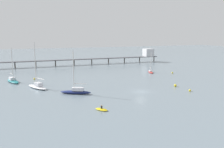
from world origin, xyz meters
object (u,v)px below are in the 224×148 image
object	(u,v)px
sailboat_red	(151,71)
mooring_buoy_inner	(34,79)
sailboat_navy	(76,91)
dinghy_yellow	(102,109)
mooring_buoy_outer	(190,90)
mooring_buoy_near	(172,73)
mooring_buoy_far	(175,85)
sailboat_teal	(13,80)
pier	(119,56)
sailboat_white	(37,86)

from	to	relation	value
sailboat_red	mooring_buoy_inner	distance (m)	43.90
sailboat_navy	dinghy_yellow	world-z (taller)	sailboat_navy
sailboat_red	mooring_buoy_outer	bearing A→B (deg)	-101.49
sailboat_navy	mooring_buoy_near	size ratio (longest dim) A/B	19.28
mooring_buoy_outer	mooring_buoy_far	bearing A→B (deg)	90.59
mooring_buoy_near	mooring_buoy_far	size ratio (longest dim) A/B	0.76
sailboat_teal	mooring_buoy_outer	distance (m)	53.98
sailboat_navy	mooring_buoy_near	distance (m)	45.62
mooring_buoy_inner	mooring_buoy_far	xyz separation A→B (m)	(37.45, -26.59, 0.10)
mooring_buoy_outer	mooring_buoy_inner	distance (m)	49.92
sailboat_navy	mooring_buoy_outer	size ratio (longest dim) A/B	18.55
pier	sailboat_white	size ratio (longest dim) A/B	6.33
sailboat_navy	sailboat_red	xyz separation A→B (m)	(35.25, 22.44, -0.21)
sailboat_navy	dinghy_yellow	bearing A→B (deg)	-83.65
sailboat_navy	mooring_buoy_inner	world-z (taller)	sailboat_navy
dinghy_yellow	mooring_buoy_near	bearing A→B (deg)	39.06
sailboat_red	mooring_buoy_far	size ratio (longest dim) A/B	10.38
mooring_buoy_outer	mooring_buoy_inner	bearing A→B (deg)	138.72
mooring_buoy_outer	mooring_buoy_far	distance (m)	6.34
sailboat_navy	pier	bearing A→B (deg)	57.12
mooring_buoy_far	sailboat_teal	bearing A→B (deg)	150.72
mooring_buoy_inner	mooring_buoy_near	bearing A→B (deg)	-7.31
sailboat_navy	mooring_buoy_far	xyz separation A→B (m)	(28.83, -2.47, -0.37)
sailboat_white	mooring_buoy_near	world-z (taller)	sailboat_white
mooring_buoy_far	pier	bearing A→B (deg)	83.11
pier	mooring_buoy_near	world-z (taller)	pier
sailboat_white	sailboat_red	bearing A→B (deg)	15.91
sailboat_white	mooring_buoy_inner	bearing A→B (deg)	89.60
sailboat_teal	mooring_buoy_far	distance (m)	50.54
dinghy_yellow	mooring_buoy_inner	distance (m)	40.61
pier	dinghy_yellow	size ratio (longest dim) A/B	25.72
sailboat_white	sailboat_navy	bearing A→B (deg)	-48.66
sailboat_white	mooring_buoy_outer	size ratio (longest dim) A/B	21.62
mooring_buoy_inner	dinghy_yellow	bearing A→B (deg)	-75.30
pier	mooring_buoy_near	xyz separation A→B (m)	(6.24, -37.81, -3.59)
dinghy_yellow	mooring_buoy_outer	bearing A→B (deg)	13.14
sailboat_teal	sailboat_white	xyz separation A→B (m)	(6.53, -12.34, 0.15)
sailboat_teal	mooring_buoy_outer	bearing A→B (deg)	-35.12
sailboat_navy	dinghy_yellow	distance (m)	15.27
dinghy_yellow	mooring_buoy_inner	world-z (taller)	dinghy_yellow
sailboat_navy	mooring_buoy_inner	bearing A→B (deg)	109.66
pier	sailboat_red	xyz separation A→B (m)	(-0.58, -32.99, -3.33)
pier	sailboat_navy	size ratio (longest dim) A/B	7.38
sailboat_teal	mooring_buoy_far	size ratio (longest dim) A/B	14.29
pier	dinghy_yellow	world-z (taller)	pier
sailboat_red	sailboat_white	bearing A→B (deg)	-164.09
sailboat_teal	mooring_buoy_inner	distance (m)	6.90
sailboat_navy	mooring_buoy_outer	xyz separation A→B (m)	(28.90, -8.81, -0.46)
dinghy_yellow	pier	bearing A→B (deg)	64.19
sailboat_red	pier	bearing A→B (deg)	88.99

